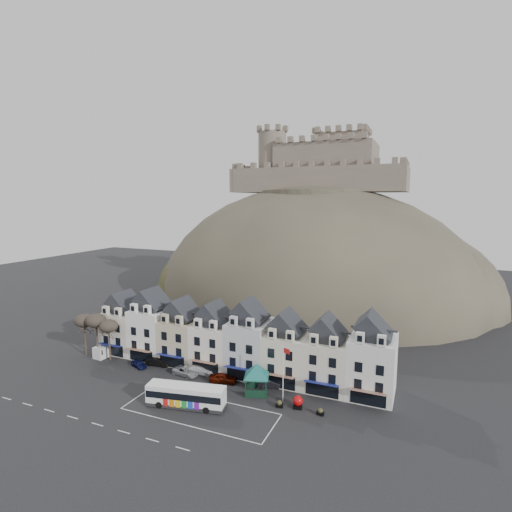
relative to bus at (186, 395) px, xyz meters
The scene contains 21 objects.
ground 2.52m from the bus, 71.11° to the right, with size 300.00×300.00×0.00m, color black.
coach_bay_markings 3.17m from the bus, ahead, with size 22.00×7.50×0.01m, color silver.
townhouse_terrace 14.74m from the bus, 87.13° to the left, with size 54.40×9.35×11.80m.
castle_hill 67.33m from the bus, 88.45° to the left, with size 100.00×76.00×68.00m.
castle 83.61m from the bus, 89.17° to the left, with size 50.20×22.20×22.00m.
tree_left_far 30.20m from the bus, 162.75° to the left, with size 3.61×3.61×8.24m.
tree_left_mid 27.46m from the bus, 160.85° to the left, with size 3.78×3.78×8.64m.
tree_left_near 24.57m from the bus, 158.51° to the left, with size 3.43×3.43×7.84m.
bus is the anchor object (origin of this frame).
bus_shelter 11.18m from the bus, 44.36° to the left, with size 7.19×7.19×4.80m.
red_buoy 16.25m from the bus, 21.64° to the left, with size 1.49×1.49×1.85m.
flagpole 14.68m from the bus, 28.62° to the left, with size 1.18×0.52×8.69m.
white_van 26.83m from the bus, 157.35° to the left, with size 2.45×5.00×2.22m.
planter_west 13.62m from the bus, 22.04° to the left, with size 1.15×0.75×1.06m.
planter_east 19.37m from the bus, 16.01° to the left, with size 1.09×0.72×1.02m.
car_navy 17.61m from the bus, 151.44° to the left, with size 1.48×3.69×1.26m, color #0C103E.
car_black 16.35m from the bus, 140.71° to the left, with size 1.57×4.49×1.48m, color black.
car_silver 10.77m from the bus, 123.38° to the left, with size 2.24×4.77×1.35m, color #A5A7AC.
car_white 11.07m from the bus, 110.34° to the left, with size 2.13×5.24×1.52m, color white.
car_maroon 9.10m from the bus, 81.28° to the left, with size 1.84×4.57×1.56m, color #4C1004.
car_charcoal 13.80m from the bus, 48.68° to the left, with size 1.46×4.18×1.38m, color black.
Camera 1 is at (30.07, -44.50, 29.99)m, focal length 28.00 mm.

